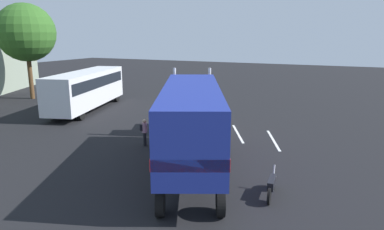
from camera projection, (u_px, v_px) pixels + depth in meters
The scene contains 8 objects.
ground_plane at pixel (189, 129), 24.55m from camera, with size 120.00×120.00×0.00m, color black.
lane_stripe_near at pixel (238, 133), 23.35m from camera, with size 4.40×0.16×0.01m, color silver.
lane_stripe_mid at pixel (273, 140), 21.88m from camera, with size 4.40×0.16×0.01m, color silver.
semi_truck at pixel (191, 116), 17.40m from camera, with size 13.90×8.21×4.50m.
person_bystander at pixel (144, 131), 20.62m from camera, with size 0.43×0.48×1.63m.
parked_bus at pixel (87, 87), 30.31m from camera, with size 11.27×5.56×3.40m.
motorcycle at pixel (272, 185), 14.17m from camera, with size 2.11×0.34×1.12m.
tree_right at pixel (26, 33), 34.72m from camera, with size 5.80×5.80×9.65m.
Camera 1 is at (-21.42, -10.14, 6.49)m, focal length 32.33 mm.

